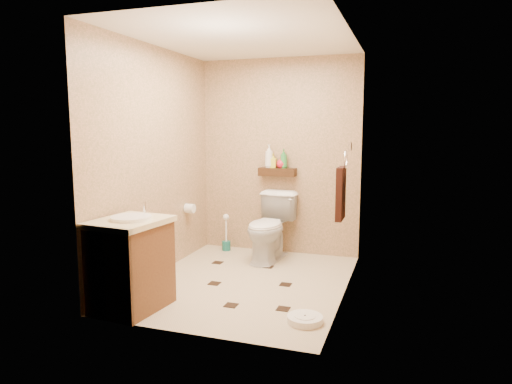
% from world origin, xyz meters
% --- Properties ---
extents(ground, '(2.50, 2.50, 0.00)m').
position_xyz_m(ground, '(0.00, 0.00, 0.00)').
color(ground, beige).
rests_on(ground, ground).
extents(wall_back, '(2.00, 0.04, 2.40)m').
position_xyz_m(wall_back, '(0.00, 1.25, 1.20)').
color(wall_back, tan).
rests_on(wall_back, ground).
extents(wall_front, '(2.00, 0.04, 2.40)m').
position_xyz_m(wall_front, '(0.00, -1.25, 1.20)').
color(wall_front, tan).
rests_on(wall_front, ground).
extents(wall_left, '(0.04, 2.50, 2.40)m').
position_xyz_m(wall_left, '(-1.00, 0.00, 1.20)').
color(wall_left, tan).
rests_on(wall_left, ground).
extents(wall_right, '(0.04, 2.50, 2.40)m').
position_xyz_m(wall_right, '(1.00, 0.00, 1.20)').
color(wall_right, tan).
rests_on(wall_right, ground).
extents(ceiling, '(2.00, 2.50, 0.02)m').
position_xyz_m(ceiling, '(0.00, 0.00, 2.40)').
color(ceiling, silver).
rests_on(ceiling, wall_back).
extents(wall_shelf, '(0.46, 0.14, 0.10)m').
position_xyz_m(wall_shelf, '(0.00, 1.17, 1.02)').
color(wall_shelf, '#37210F').
rests_on(wall_shelf, wall_back).
extents(floor_accents, '(1.19, 1.30, 0.01)m').
position_xyz_m(floor_accents, '(0.05, -0.03, 0.00)').
color(floor_accents, black).
rests_on(floor_accents, ground).
extents(toilet, '(0.52, 0.82, 0.80)m').
position_xyz_m(toilet, '(0.01, 0.83, 0.40)').
color(toilet, white).
rests_on(toilet, ground).
extents(vanity, '(0.60, 0.70, 0.91)m').
position_xyz_m(vanity, '(-0.70, -0.95, 0.41)').
color(vanity, brown).
rests_on(vanity, ground).
extents(bathroom_scale, '(0.37, 0.37, 0.06)m').
position_xyz_m(bathroom_scale, '(0.79, -0.76, 0.03)').
color(bathroom_scale, white).
rests_on(bathroom_scale, ground).
extents(toilet_brush, '(0.11, 0.11, 0.47)m').
position_xyz_m(toilet_brush, '(-0.64, 1.07, 0.17)').
color(toilet_brush, '#18625A').
rests_on(toilet_brush, ground).
extents(towel_ring, '(0.12, 0.30, 0.76)m').
position_xyz_m(towel_ring, '(0.91, 0.25, 0.95)').
color(towel_ring, silver).
rests_on(towel_ring, wall_right).
extents(toilet_paper, '(0.12, 0.11, 0.12)m').
position_xyz_m(toilet_paper, '(-0.94, 0.65, 0.60)').
color(toilet_paper, white).
rests_on(toilet_paper, wall_left).
extents(bottle_a, '(0.16, 0.16, 0.29)m').
position_xyz_m(bottle_a, '(-0.10, 1.17, 1.21)').
color(bottle_a, silver).
rests_on(bottle_a, wall_shelf).
extents(bottle_b, '(0.08, 0.08, 0.18)m').
position_xyz_m(bottle_b, '(-0.05, 1.17, 1.16)').
color(bottle_b, gold).
rests_on(bottle_b, wall_shelf).
extents(bottle_c, '(0.12, 0.12, 0.15)m').
position_xyz_m(bottle_c, '(0.05, 1.17, 1.14)').
color(bottle_c, red).
rests_on(bottle_c, wall_shelf).
extents(bottle_d, '(0.12, 0.12, 0.23)m').
position_xyz_m(bottle_d, '(0.08, 1.17, 1.19)').
color(bottle_d, '#2B8338').
rests_on(bottle_d, wall_shelf).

